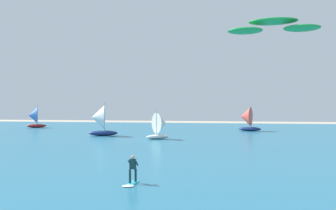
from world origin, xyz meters
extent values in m
cube|color=#236B89|center=(0.00, 50.44, 0.05)|extent=(160.00, 90.00, 0.10)
cube|color=#26B2CC|center=(-2.52, 14.65, 0.12)|extent=(0.47, 1.41, 0.05)
cylinder|color=#143338|center=(-2.64, 14.48, 0.55)|extent=(0.14, 0.14, 0.80)
cylinder|color=#143338|center=(-2.40, 14.83, 0.55)|extent=(0.14, 0.14, 0.80)
cube|color=#143338|center=(-2.52, 14.65, 1.25)|extent=(0.37, 0.23, 0.60)
sphere|color=tan|center=(-2.52, 14.65, 1.66)|extent=(0.22, 0.22, 0.22)
cylinder|color=#143338|center=(-2.74, 14.74, 1.30)|extent=(0.10, 0.50, 0.39)
cylinder|color=#143338|center=(-2.30, 14.73, 1.30)|extent=(0.10, 0.50, 0.39)
ellipsoid|color=white|center=(-2.54, 13.70, 0.14)|extent=(0.71, 0.62, 0.08)
ellipsoid|color=#198C3F|center=(5.82, 17.85, 10.08)|extent=(3.23, 2.11, 0.36)
ellipsoid|color=#198C3F|center=(4.08, 18.00, 9.57)|extent=(2.41, 2.04, 0.36)
ellipsoid|color=#198C3F|center=(7.57, 17.70, 9.57)|extent=(2.41, 2.04, 0.36)
ellipsoid|color=navy|center=(-16.64, 49.04, 0.51)|extent=(4.65, 2.70, 0.83)
cylinder|color=silver|center=(-16.44, 49.10, 3.13)|extent=(0.14, 0.14, 4.40)
cone|color=white|center=(-17.37, 48.82, 2.91)|extent=(2.90, 4.09, 3.70)
ellipsoid|color=maroon|center=(-37.89, 67.73, 0.48)|extent=(4.21, 2.95, 0.75)
cylinder|color=silver|center=(-37.72, 67.81, 2.85)|extent=(0.13, 0.13, 4.01)
cone|color=#3F72CC|center=(-38.52, 67.44, 2.65)|extent=(3.02, 3.79, 3.36)
ellipsoid|color=white|center=(-7.33, 44.87, 0.42)|extent=(3.39, 3.12, 0.65)
cylinder|color=silver|center=(-7.45, 44.76, 2.47)|extent=(0.11, 0.11, 3.44)
cone|color=silver|center=(-6.87, 45.25, 2.29)|extent=(3.01, 3.18, 2.89)
ellipsoid|color=navy|center=(5.59, 64.33, 0.49)|extent=(4.34, 2.36, 0.77)
cylinder|color=silver|center=(5.78, 64.28, 2.93)|extent=(0.13, 0.13, 4.12)
cone|color=#D84C3F|center=(4.90, 64.50, 2.73)|extent=(2.58, 3.79, 3.46)
camera|label=1|loc=(3.68, -7.89, 4.73)|focal=41.99mm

